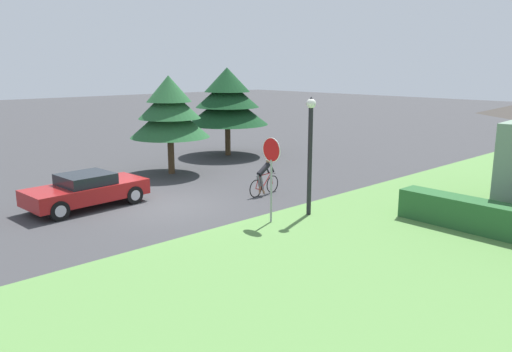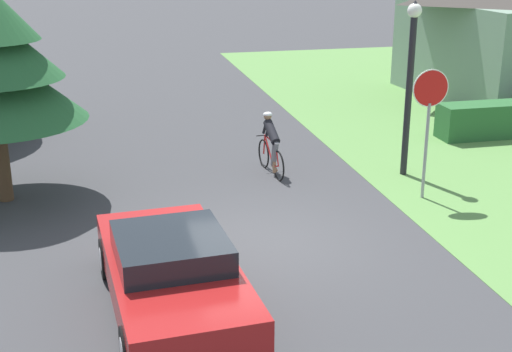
{
  "view_description": "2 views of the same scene",
  "coord_description": "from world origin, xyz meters",
  "px_view_note": "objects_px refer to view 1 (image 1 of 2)",
  "views": [
    {
      "loc": [
        15.41,
        -9.69,
        5.08
      ],
      "look_at": [
        1.38,
        3.32,
        0.9
      ],
      "focal_mm": 35.0,
      "sensor_mm": 36.0,
      "label": 1
    },
    {
      "loc": [
        -2.89,
        -11.94,
        5.56
      ],
      "look_at": [
        0.16,
        1.12,
        0.95
      ],
      "focal_mm": 50.0,
      "sensor_mm": 36.0,
      "label": 2
    }
  ],
  "objects_px": {
    "stop_sign": "(271,162)",
    "conifer_tall_near": "(169,111)",
    "street_lamp": "(310,144)",
    "cyclist": "(264,177)",
    "conifer_tall_far": "(227,100)",
    "sedan_left_lane": "(86,190)"
  },
  "relations": [
    {
      "from": "conifer_tall_near",
      "to": "street_lamp",
      "type": "bearing_deg",
      "value": -2.29
    },
    {
      "from": "stop_sign",
      "to": "street_lamp",
      "type": "relative_size",
      "value": 0.69
    },
    {
      "from": "sedan_left_lane",
      "to": "street_lamp",
      "type": "bearing_deg",
      "value": -53.38
    },
    {
      "from": "stop_sign",
      "to": "street_lamp",
      "type": "bearing_deg",
      "value": -98.73
    },
    {
      "from": "cyclist",
      "to": "stop_sign",
      "type": "bearing_deg",
      "value": -135.82
    },
    {
      "from": "street_lamp",
      "to": "conifer_tall_far",
      "type": "bearing_deg",
      "value": 153.23
    },
    {
      "from": "cyclist",
      "to": "conifer_tall_near",
      "type": "bearing_deg",
      "value": 88.32
    },
    {
      "from": "sedan_left_lane",
      "to": "conifer_tall_far",
      "type": "xyz_separation_m",
      "value": [
        -5.11,
        11.01,
        2.56
      ]
    },
    {
      "from": "conifer_tall_far",
      "to": "street_lamp",
      "type": "bearing_deg",
      "value": -26.77
    },
    {
      "from": "street_lamp",
      "to": "cyclist",
      "type": "bearing_deg",
      "value": 165.65
    },
    {
      "from": "sedan_left_lane",
      "to": "conifer_tall_near",
      "type": "distance_m",
      "value": 6.83
    },
    {
      "from": "sedan_left_lane",
      "to": "conifer_tall_near",
      "type": "bearing_deg",
      "value": 23.91
    },
    {
      "from": "sedan_left_lane",
      "to": "cyclist",
      "type": "relative_size",
      "value": 2.51
    },
    {
      "from": "street_lamp",
      "to": "conifer_tall_near",
      "type": "relative_size",
      "value": 0.87
    },
    {
      "from": "cyclist",
      "to": "conifer_tall_near",
      "type": "xyz_separation_m",
      "value": [
        -6.09,
        -0.43,
        2.31
      ]
    },
    {
      "from": "cyclist",
      "to": "conifer_tall_near",
      "type": "distance_m",
      "value": 6.53
    },
    {
      "from": "street_lamp",
      "to": "sedan_left_lane",
      "type": "bearing_deg",
      "value": -139.57
    },
    {
      "from": "street_lamp",
      "to": "conifer_tall_near",
      "type": "distance_m",
      "value": 9.22
    },
    {
      "from": "conifer_tall_far",
      "to": "sedan_left_lane",
      "type": "bearing_deg",
      "value": -65.11
    },
    {
      "from": "conifer_tall_near",
      "to": "conifer_tall_far",
      "type": "height_order",
      "value": "conifer_tall_far"
    },
    {
      "from": "stop_sign",
      "to": "conifer_tall_near",
      "type": "distance_m",
      "value": 9.19
    },
    {
      "from": "cyclist",
      "to": "street_lamp",
      "type": "xyz_separation_m",
      "value": [
        3.1,
        -0.79,
        1.78
      ]
    }
  ]
}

